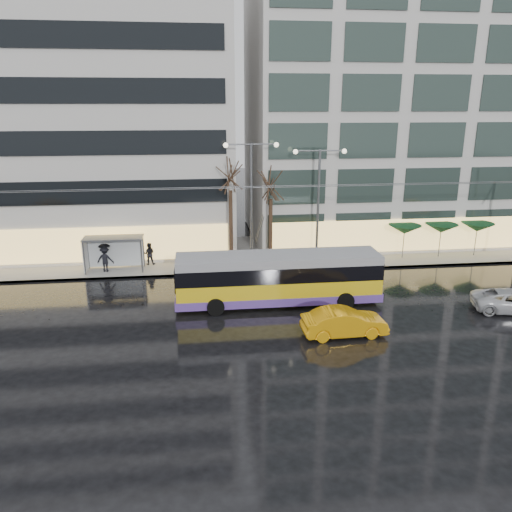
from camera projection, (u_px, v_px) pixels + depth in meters
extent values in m
plane|color=black|center=(237.00, 328.00, 27.37)|extent=(140.00, 140.00, 0.00)
cube|color=gray|center=(247.00, 253.00, 40.86)|extent=(80.00, 10.00, 0.15)
cube|color=slate|center=(254.00, 272.00, 36.16)|extent=(80.00, 0.10, 0.15)
cube|color=beige|center=(19.00, 112.00, 40.29)|extent=(34.00, 14.00, 22.00)
cube|color=beige|center=(433.00, 93.00, 43.84)|extent=(32.00, 14.00, 25.00)
cube|color=gold|center=(278.00, 287.00, 30.42)|extent=(12.26, 2.56, 1.53)
cube|color=#5A3A92|center=(278.00, 295.00, 30.57)|extent=(12.30, 2.61, 0.51)
cube|color=black|center=(278.00, 270.00, 30.09)|extent=(12.28, 2.59, 0.92)
cube|color=gray|center=(279.00, 259.00, 29.88)|extent=(12.26, 2.56, 0.51)
cube|color=black|center=(377.00, 269.00, 30.84)|extent=(0.06, 2.35, 1.33)
cube|color=black|center=(176.00, 276.00, 29.44)|extent=(0.06, 2.35, 1.33)
cylinder|color=black|center=(334.00, 286.00, 32.24)|extent=(1.02, 0.36, 1.02)
cylinder|color=black|center=(346.00, 301.00, 29.82)|extent=(1.02, 0.36, 1.02)
cylinder|color=black|center=(214.00, 291.00, 31.36)|extent=(1.02, 0.36, 1.02)
cylinder|color=black|center=(216.00, 307.00, 28.94)|extent=(1.02, 0.36, 1.02)
cylinder|color=#595B60|center=(260.00, 231.00, 30.25)|extent=(0.06, 3.80, 2.69)
cylinder|color=#595B60|center=(259.00, 229.00, 30.74)|extent=(0.06, 3.80, 2.69)
cylinder|color=#595B60|center=(244.00, 188.00, 30.93)|extent=(42.00, 0.04, 0.04)
cylinder|color=#595B60|center=(243.00, 187.00, 31.41)|extent=(42.00, 0.04, 0.04)
cube|color=#595B60|center=(113.00, 238.00, 35.65)|extent=(4.20, 1.60, 0.12)
cube|color=silver|center=(116.00, 252.00, 36.68)|extent=(4.00, 0.05, 2.20)
cube|color=white|center=(85.00, 256.00, 35.79)|extent=(0.10, 1.40, 2.20)
cylinder|color=#595B60|center=(84.00, 259.00, 35.13)|extent=(0.10, 0.10, 2.40)
cylinder|color=#595B60|center=(88.00, 253.00, 36.46)|extent=(0.10, 0.10, 2.40)
cylinder|color=#595B60|center=(142.00, 257.00, 35.58)|extent=(0.10, 0.10, 2.40)
cylinder|color=#595B60|center=(144.00, 251.00, 36.91)|extent=(0.10, 0.10, 2.40)
cylinder|color=#595B60|center=(251.00, 206.00, 36.47)|extent=(0.18, 0.18, 9.00)
cylinder|color=#595B60|center=(238.00, 144.00, 35.08)|extent=(1.80, 0.10, 0.10)
cylinder|color=#595B60|center=(264.00, 144.00, 35.28)|extent=(1.80, 0.10, 0.10)
sphere|color=#FFF2CC|center=(226.00, 145.00, 34.99)|extent=(0.36, 0.36, 0.36)
sphere|color=#FFF2CC|center=(276.00, 145.00, 35.40)|extent=(0.36, 0.36, 0.36)
cylinder|color=#595B60|center=(318.00, 207.00, 37.12)|extent=(0.18, 0.18, 8.50)
cylinder|color=#595B60|center=(308.00, 151.00, 35.79)|extent=(1.80, 0.10, 0.10)
cylinder|color=#595B60|center=(332.00, 151.00, 36.00)|extent=(1.80, 0.10, 0.10)
sphere|color=#FFF2CC|center=(295.00, 152.00, 35.70)|extent=(0.36, 0.36, 0.36)
sphere|color=#FFF2CC|center=(344.00, 151.00, 36.12)|extent=(0.36, 0.36, 0.36)
cylinder|color=black|center=(231.00, 228.00, 36.99)|extent=(0.28, 0.28, 5.60)
cylinder|color=black|center=(271.00, 231.00, 37.63)|extent=(0.28, 0.28, 4.90)
cylinder|color=#595B60|center=(403.00, 244.00, 39.03)|extent=(0.06, 0.06, 2.20)
cone|color=#113F1E|center=(405.00, 229.00, 38.68)|extent=(2.50, 2.50, 0.70)
cylinder|color=#595B60|center=(440.00, 243.00, 39.38)|extent=(0.06, 0.06, 2.20)
cone|color=#113F1E|center=(441.00, 228.00, 39.02)|extent=(2.50, 2.50, 0.70)
cylinder|color=#595B60|center=(475.00, 242.00, 39.72)|extent=(0.06, 0.06, 2.20)
cone|color=#113F1E|center=(477.00, 227.00, 39.36)|extent=(2.50, 2.50, 0.70)
imported|color=orange|center=(344.00, 322.00, 26.37)|extent=(4.56, 1.74, 1.48)
imported|color=black|center=(133.00, 254.00, 37.22)|extent=(0.74, 0.62, 1.73)
imported|color=#F5517F|center=(132.00, 243.00, 36.96)|extent=(1.26, 1.27, 0.88)
imported|color=black|center=(149.00, 254.00, 37.50)|extent=(0.85, 0.67, 1.69)
imported|color=black|center=(105.00, 259.00, 35.89)|extent=(1.30, 0.88, 1.87)
imported|color=black|center=(104.00, 248.00, 35.65)|extent=(0.94, 0.94, 0.72)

